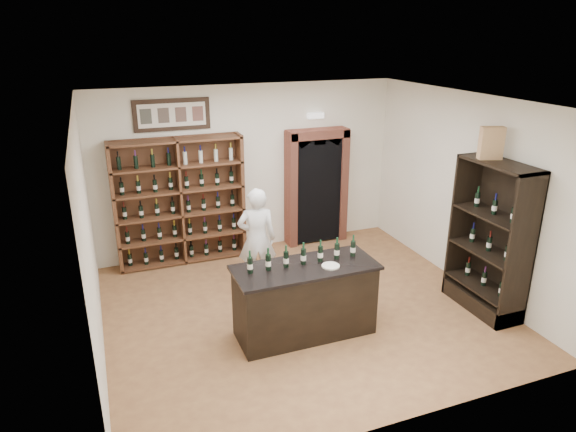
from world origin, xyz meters
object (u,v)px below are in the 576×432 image
(wine_shelf, at_px, (180,201))
(shopkeeper, at_px, (257,239))
(counter_bottle_0, at_px, (250,265))
(wine_crate, at_px, (491,143))
(tasting_counter, at_px, (305,301))
(side_cabinet, at_px, (489,260))

(wine_shelf, relative_size, shopkeeper, 1.34)
(counter_bottle_0, relative_size, wine_crate, 0.68)
(wine_crate, bearing_deg, counter_bottle_0, -163.39)
(tasting_counter, distance_m, counter_bottle_0, 0.95)
(counter_bottle_0, bearing_deg, wine_shelf, 97.56)
(side_cabinet, xyz_separation_m, shopkeeper, (-2.90, 1.80, 0.07))
(tasting_counter, bearing_deg, counter_bottle_0, 174.58)
(side_cabinet, relative_size, wine_crate, 4.96)
(side_cabinet, bearing_deg, tasting_counter, 173.72)
(tasting_counter, bearing_deg, shopkeeper, 96.83)
(shopkeeper, bearing_deg, counter_bottle_0, 82.46)
(side_cabinet, bearing_deg, shopkeeper, 148.22)
(shopkeeper, xyz_separation_m, wine_crate, (2.84, -1.60, 1.60))
(wine_shelf, xyz_separation_m, tasting_counter, (1.10, -2.93, -0.61))
(tasting_counter, relative_size, counter_bottle_0, 6.27)
(counter_bottle_0, bearing_deg, wine_crate, -2.85)
(counter_bottle_0, bearing_deg, tasting_counter, -5.42)
(wine_shelf, height_order, tasting_counter, wine_shelf)
(tasting_counter, bearing_deg, wine_shelf, 110.56)
(wine_shelf, xyz_separation_m, counter_bottle_0, (0.38, -2.86, 0.01))
(tasting_counter, distance_m, wine_crate, 3.29)
(side_cabinet, height_order, wine_crate, wine_crate)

